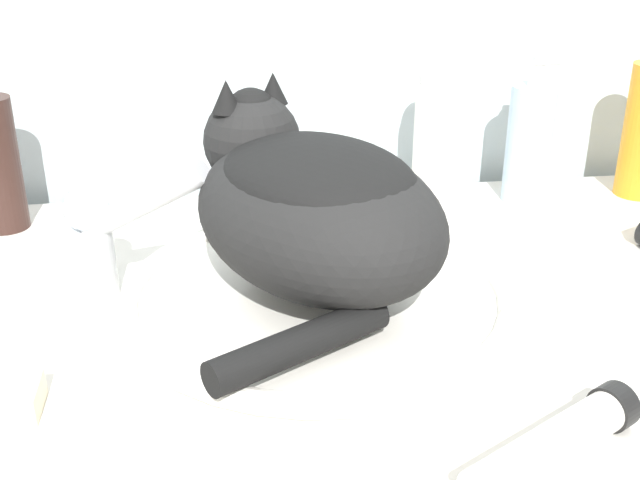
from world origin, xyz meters
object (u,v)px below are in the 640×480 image
faucet (104,231)px  lotion_bottle_white (435,133)px  soap_pump_bottle (529,142)px  cream_tube (555,443)px  cat (310,201)px

faucet → lotion_bottle_white: size_ratio=0.81×
soap_pump_bottle → lotion_bottle_white: (-0.12, 0.00, 0.02)m
faucet → lotion_bottle_white: bearing=51.1°
lotion_bottle_white → cream_tube: bearing=-94.8°
cat → cream_tube: (0.15, -0.22, -0.11)m
cat → soap_pump_bottle: bearing=-77.5°
soap_pump_bottle → lotion_bottle_white: bearing=180.0°
cat → faucet: cat is taller
faucet → cream_tube: (0.34, -0.30, -0.06)m
cat → cream_tube: 0.29m
cream_tube → soap_pump_bottle: bearing=71.5°
cat → lotion_bottle_white: cat is taller
cat → soap_pump_bottle: cat is taller
cat → soap_pump_bottle: (0.31, 0.28, -0.05)m
faucet → soap_pump_bottle: bearing=45.1°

